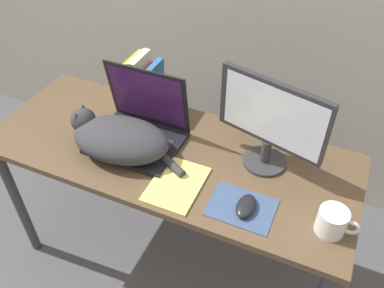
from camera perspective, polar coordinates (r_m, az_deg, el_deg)
name	(u,v)px	position (r m, az deg, el deg)	size (l,w,h in m)	color
desk	(170,166)	(1.66, -3.16, -3.04)	(1.47, 0.58, 0.74)	brown
laptop	(140,128)	(1.63, -7.34, 2.20)	(0.35, 0.28, 0.29)	black
cat	(118,138)	(1.58, -10.29, 0.82)	(0.51, 0.28, 0.15)	#333338
external_monitor	(271,121)	(1.44, 11.01, 3.18)	(0.41, 0.16, 0.36)	#333338
mousepad	(242,207)	(1.41, 6.97, -8.80)	(0.22, 0.17, 0.00)	#384C75
computer_mouse	(246,206)	(1.40, 7.59, -8.62)	(0.06, 0.11, 0.03)	black
book_row	(144,86)	(1.76, -6.81, 8.13)	(0.12, 0.16, 0.26)	gold
notepad	(176,184)	(1.47, -2.20, -5.63)	(0.18, 0.24, 0.01)	#E5DB6B
mug	(333,222)	(1.38, 19.13, -10.26)	(0.14, 0.10, 0.09)	white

